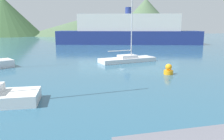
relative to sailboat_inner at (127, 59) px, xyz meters
name	(u,v)px	position (x,y,z in m)	size (l,w,h in m)	color
sailboat_inner	(127,59)	(0.00, 0.00, 0.00)	(7.22, 4.01, 7.24)	silver
ferry_distant	(128,31)	(6.55, 26.45, 2.73)	(34.32, 13.19, 8.62)	navy
buoy_marker	(168,70)	(1.98, -7.38, 0.04)	(0.82, 0.82, 0.94)	orange
hill_west	(3,16)	(-36.86, 79.44, 8.14)	(33.51, 33.51, 16.96)	#3D6038
hill_central	(80,27)	(-3.25, 89.02, 3.46)	(53.43, 53.43, 7.61)	#4C6647
hill_east	(146,17)	(29.08, 82.21, 8.49)	(33.61, 33.61, 17.67)	#4C6647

